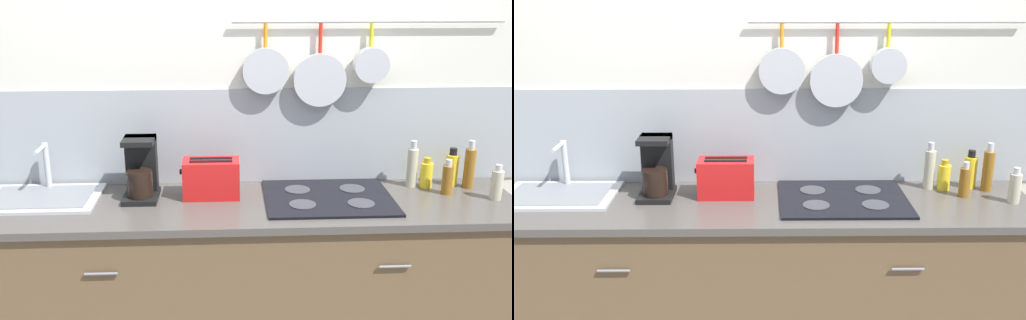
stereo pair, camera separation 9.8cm
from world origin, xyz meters
TOP-DOWN VIEW (x-y plane):
  - wall_back at (0.00, 0.33)m, footprint 7.20×0.14m
  - cabinet_base at (0.00, -0.00)m, footprint 2.53×0.57m
  - countertop at (0.00, 0.00)m, footprint 2.57×0.59m
  - sink_basin at (-0.97, 0.09)m, footprint 0.54×0.37m
  - coffee_maker at (-0.50, 0.11)m, footprint 0.16×0.21m
  - toaster at (-0.17, 0.09)m, footprint 0.28×0.14m
  - cooktop at (0.39, 0.03)m, footprint 0.60×0.49m
  - bottle_vinegar at (0.83, 0.19)m, footprint 0.05×0.05m
  - bottle_cooking_wine at (0.90, 0.17)m, footprint 0.06×0.06m
  - bottle_sesame_oil at (0.97, 0.07)m, footprint 0.05×0.05m
  - bottle_olive_oil at (1.04, 0.20)m, footprint 0.06×0.06m
  - bottle_dish_soap at (1.11, 0.16)m, footprint 0.05×0.05m
  - bottle_hot_sauce at (1.18, -0.01)m, footprint 0.05×0.05m

SIDE VIEW (x-z plane):
  - cabinet_base at x=0.00m, z-range 0.00..0.90m
  - countertop at x=0.00m, z-range 0.90..0.93m
  - cooktop at x=0.39m, z-range 0.93..0.94m
  - sink_basin at x=-0.97m, z-range 0.83..1.07m
  - bottle_cooking_wine at x=0.90m, z-range 0.92..1.08m
  - bottle_hot_sauce at x=1.18m, z-range 0.92..1.09m
  - bottle_sesame_oil at x=0.97m, z-range 0.92..1.09m
  - bottle_olive_oil at x=1.04m, z-range 0.92..1.11m
  - toaster at x=-0.17m, z-range 0.93..1.12m
  - bottle_vinegar at x=0.83m, z-range 0.92..1.15m
  - bottle_dish_soap at x=1.11m, z-range 0.92..1.16m
  - coffee_maker at x=-0.50m, z-range 0.91..1.20m
  - wall_back at x=0.00m, z-range -0.02..2.58m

